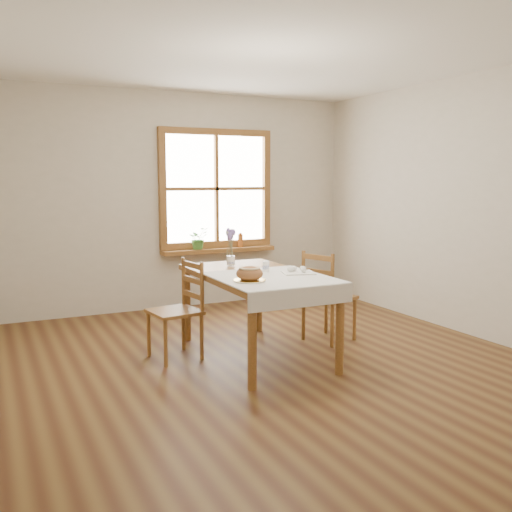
{
  "coord_description": "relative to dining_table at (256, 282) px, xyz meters",
  "views": [
    {
      "loc": [
        -2.15,
        -4.15,
        1.57
      ],
      "look_at": [
        0.0,
        0.3,
        0.9
      ],
      "focal_mm": 40.0,
      "sensor_mm": 36.0,
      "label": 1
    }
  ],
  "objects": [
    {
      "name": "salt_shaker",
      "position": [
        0.07,
        -0.04,
        0.15
      ],
      "size": [
        0.06,
        0.06,
        0.1
      ],
      "primitive_type": "cylinder",
      "rotation": [
        0.0,
        0.0,
        0.03
      ],
      "color": "white",
      "rests_on": "table_linen"
    },
    {
      "name": "window",
      "position": [
        0.5,
        2.17,
        0.79
      ],
      "size": [
        1.46,
        0.08,
        1.46
      ],
      "color": "#9C6030",
      "rests_on": "ground"
    },
    {
      "name": "room_walls",
      "position": [
        0.0,
        -0.3,
        1.04
      ],
      "size": [
        4.6,
        5.1,
        2.65
      ],
      "color": "beige",
      "rests_on": "ground"
    },
    {
      "name": "dining_table",
      "position": [
        0.0,
        0.0,
        0.0
      ],
      "size": [
        0.9,
        1.6,
        0.75
      ],
      "color": "#9C6030",
      "rests_on": "ground"
    },
    {
      "name": "potted_plant",
      "position": [
        0.23,
        2.1,
        0.15
      ],
      "size": [
        0.32,
        0.33,
        0.21
      ],
      "primitive_type": "imported",
      "rotation": [
        0.0,
        0.0,
        0.35
      ],
      "color": "#3E7E32",
      "rests_on": "window_sill"
    },
    {
      "name": "bread_loaf",
      "position": [
        -0.25,
        -0.4,
        0.17
      ],
      "size": [
        0.22,
        0.22,
        0.12
      ],
      "primitive_type": "ellipsoid",
      "color": "#A6663A",
      "rests_on": "bread_plate"
    },
    {
      "name": "egg_napkin",
      "position": [
        0.29,
        -0.23,
        0.1
      ],
      "size": [
        0.32,
        0.29,
        0.01
      ],
      "primitive_type": "cube",
      "rotation": [
        0.0,
        0.0,
        -0.27
      ],
      "color": "white",
      "rests_on": "table_linen"
    },
    {
      "name": "chair_left",
      "position": [
        -0.67,
        0.25,
        -0.23
      ],
      "size": [
        0.48,
        0.46,
        0.86
      ],
      "primitive_type": null,
      "rotation": [
        0.0,
        0.0,
        -1.42
      ],
      "color": "#9C6030",
      "rests_on": "ground"
    },
    {
      "name": "amber_bottle",
      "position": [
        0.8,
        2.1,
        0.14
      ],
      "size": [
        0.07,
        0.07,
        0.18
      ],
      "primitive_type": "cylinder",
      "rotation": [
        0.0,
        0.0,
        0.12
      ],
      "color": "#B05C20",
      "rests_on": "window_sill"
    },
    {
      "name": "window_sill",
      "position": [
        0.5,
        2.1,
        0.03
      ],
      "size": [
        1.46,
        0.2,
        0.05
      ],
      "color": "#9C6030",
      "rests_on": "ground"
    },
    {
      "name": "ground",
      "position": [
        0.0,
        -0.3,
        -0.66
      ],
      "size": [
        5.0,
        5.0,
        0.0
      ],
      "primitive_type": "plane",
      "color": "brown",
      "rests_on": "ground"
    },
    {
      "name": "eggs",
      "position": [
        0.29,
        -0.23,
        0.13
      ],
      "size": [
        0.25,
        0.24,
        0.05
      ],
      "primitive_type": null,
      "rotation": [
        0.0,
        0.0,
        -0.27
      ],
      "color": "silver",
      "rests_on": "egg_napkin"
    },
    {
      "name": "bread_plate",
      "position": [
        -0.25,
        -0.4,
        0.1
      ],
      "size": [
        0.26,
        0.26,
        0.01
      ],
      "primitive_type": "cylinder",
      "rotation": [
        0.0,
        0.0,
        -0.04
      ],
      "color": "white",
      "rests_on": "table_linen"
    },
    {
      "name": "table_linen",
      "position": [
        0.0,
        -0.3,
        0.09
      ],
      "size": [
        0.91,
        0.99,
        0.01
      ],
      "primitive_type": "cube",
      "color": "white",
      "rests_on": "dining_table"
    },
    {
      "name": "flower_vase",
      "position": [
        -0.04,
        0.46,
        0.13
      ],
      "size": [
        0.1,
        0.1,
        0.09
      ],
      "primitive_type": "cylinder",
      "rotation": [
        0.0,
        0.0,
        0.29
      ],
      "color": "white",
      "rests_on": "dining_table"
    },
    {
      "name": "lavender_bouquet",
      "position": [
        -0.04,
        0.46,
        0.31
      ],
      "size": [
        0.14,
        0.14,
        0.26
      ],
      "primitive_type": null,
      "color": "#71589C",
      "rests_on": "flower_vase"
    },
    {
      "name": "pepper_shaker",
      "position": [
        0.15,
        0.09,
        0.14
      ],
      "size": [
        0.05,
        0.05,
        0.08
      ],
      "primitive_type": "cylinder",
      "rotation": [
        0.0,
        0.0,
        0.16
      ],
      "color": "white",
      "rests_on": "table_linen"
    },
    {
      "name": "chair_right",
      "position": [
        0.86,
        0.14,
        -0.22
      ],
      "size": [
        0.54,
        0.53,
        0.89
      ],
      "primitive_type": null,
      "rotation": [
        0.0,
        0.0,
        1.9
      ],
      "color": "#9C6030",
      "rests_on": "ground"
    }
  ]
}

